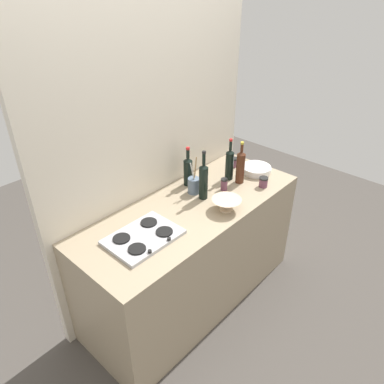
# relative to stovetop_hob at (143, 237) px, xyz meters

# --- Properties ---
(ground_plane) EXTENTS (6.00, 6.00, 0.00)m
(ground_plane) POSITION_rel_stovetop_hob_xyz_m (0.48, 0.02, -0.91)
(ground_plane) COLOR #47423D
(ground_plane) RESTS_ON ground
(counter_block) EXTENTS (1.80, 0.70, 0.90)m
(counter_block) POSITION_rel_stovetop_hob_xyz_m (0.48, 0.02, -0.46)
(counter_block) COLOR tan
(counter_block) RESTS_ON ground
(backsplash_panel) EXTENTS (1.90, 0.06, 2.38)m
(backsplash_panel) POSITION_rel_stovetop_hob_xyz_m (0.48, 0.40, 0.28)
(backsplash_panel) COLOR beige
(backsplash_panel) RESTS_ON ground
(stovetop_hob) EXTENTS (0.45, 0.33, 0.04)m
(stovetop_hob) POSITION_rel_stovetop_hob_xyz_m (0.00, 0.00, 0.00)
(stovetop_hob) COLOR #B2B2B7
(stovetop_hob) RESTS_ON counter_block
(plate_stack) EXTENTS (0.25, 0.25, 0.06)m
(plate_stack) POSITION_rel_stovetop_hob_xyz_m (1.22, -0.03, 0.02)
(plate_stack) COLOR white
(plate_stack) RESTS_ON counter_block
(wine_bottle_leftmost) EXTENTS (0.07, 0.07, 0.35)m
(wine_bottle_leftmost) POSITION_rel_stovetop_hob_xyz_m (0.99, -0.02, 0.13)
(wine_bottle_leftmost) COLOR #472314
(wine_bottle_leftmost) RESTS_ON counter_block
(wine_bottle_mid_left) EXTENTS (0.07, 0.07, 0.35)m
(wine_bottle_mid_left) POSITION_rel_stovetop_hob_xyz_m (0.98, 0.08, 0.12)
(wine_bottle_mid_left) COLOR black
(wine_bottle_mid_left) RESTS_ON counter_block
(wine_bottle_mid_right) EXTENTS (0.07, 0.07, 0.38)m
(wine_bottle_mid_right) POSITION_rel_stovetop_hob_xyz_m (0.62, 0.04, 0.13)
(wine_bottle_mid_right) COLOR black
(wine_bottle_mid_right) RESTS_ON counter_block
(wine_bottle_rightmost) EXTENTS (0.07, 0.07, 0.32)m
(wine_bottle_rightmost) POSITION_rel_stovetop_hob_xyz_m (0.69, 0.26, 0.11)
(wine_bottle_rightmost) COLOR black
(wine_bottle_rightmost) RESTS_ON counter_block
(mixing_bowl) EXTENTS (0.21, 0.21, 0.09)m
(mixing_bowl) POSITION_rel_stovetop_hob_xyz_m (0.61, -0.19, 0.03)
(mixing_bowl) COLOR beige
(mixing_bowl) RESTS_ON counter_block
(utensil_crock) EXTENTS (0.09, 0.09, 0.30)m
(utensil_crock) POSITION_rel_stovetop_hob_xyz_m (0.63, 0.14, 0.05)
(utensil_crock) COLOR slate
(utensil_crock) RESTS_ON counter_block
(condiment_jar_front) EXTENTS (0.07, 0.07, 0.08)m
(condiment_jar_front) POSITION_rel_stovetop_hob_xyz_m (1.06, -0.20, 0.03)
(condiment_jar_front) COLOR #66384C
(condiment_jar_front) RESTS_ON counter_block
(condiment_jar_rear) EXTENTS (0.07, 0.07, 0.08)m
(condiment_jar_rear) POSITION_rel_stovetop_hob_xyz_m (1.17, 0.18, 0.03)
(condiment_jar_rear) COLOR #66384C
(condiment_jar_rear) RESTS_ON counter_block
(condiment_jar_spare) EXTENTS (0.05, 0.05, 0.10)m
(condiment_jar_spare) POSITION_rel_stovetop_hob_xyz_m (0.81, -0.00, 0.03)
(condiment_jar_spare) COLOR #66384C
(condiment_jar_spare) RESTS_ON counter_block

